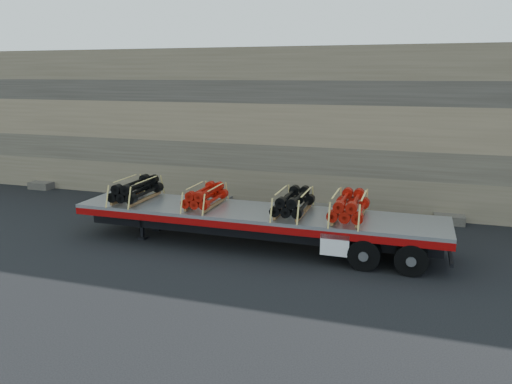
% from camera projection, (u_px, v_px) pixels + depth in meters
% --- Properties ---
extents(ground, '(120.00, 120.00, 0.00)m').
position_uv_depth(ground, '(246.00, 242.00, 17.82)').
color(ground, black).
rests_on(ground, ground).
extents(rock_wall, '(44.00, 3.00, 7.00)m').
position_uv_depth(rock_wall, '(292.00, 126.00, 23.03)').
color(rock_wall, '#7A6B54').
rests_on(rock_wall, ground).
extents(trailer, '(12.83, 2.52, 1.28)m').
position_uv_depth(trailer, '(255.00, 228.00, 17.31)').
color(trailer, '#B2B4BA').
rests_on(trailer, ground).
extents(bundle_front, '(1.09, 2.18, 0.77)m').
position_uv_depth(bundle_front, '(136.00, 190.00, 18.47)').
color(bundle_front, black).
rests_on(bundle_front, trailer).
extents(bundle_midfront, '(0.99, 1.97, 0.70)m').
position_uv_depth(bundle_midfront, '(205.00, 197.00, 17.64)').
color(bundle_midfront, '#A41208').
rests_on(bundle_midfront, trailer).
extents(bundle_midrear, '(1.07, 2.12, 0.75)m').
position_uv_depth(bundle_midrear, '(293.00, 203.00, 16.68)').
color(bundle_midrear, black).
rests_on(bundle_midrear, trailer).
extents(bundle_rear, '(1.11, 2.20, 0.78)m').
position_uv_depth(bundle_rear, '(349.00, 207.00, 16.11)').
color(bundle_rear, '#A41208').
rests_on(bundle_rear, trailer).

